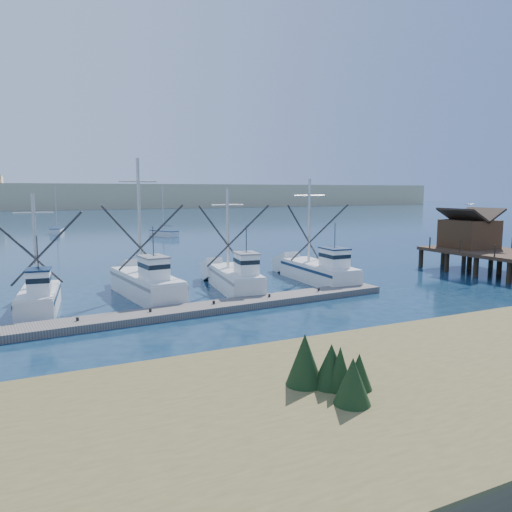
% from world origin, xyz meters
% --- Properties ---
extents(ground, '(500.00, 500.00, 0.00)m').
position_xyz_m(ground, '(0.00, 0.00, 0.00)').
color(ground, '#0D223B').
rests_on(ground, ground).
extents(shore_bank, '(40.00, 10.00, 1.60)m').
position_xyz_m(shore_bank, '(-8.00, -10.00, 0.80)').
color(shore_bank, '#4C422D').
rests_on(shore_bank, ground).
extents(floating_dock, '(31.48, 4.44, 0.42)m').
position_xyz_m(floating_dock, '(-8.86, 6.80, 0.21)').
color(floating_dock, slate).
rests_on(floating_dock, ground).
extents(timber_pier, '(7.00, 20.00, 8.00)m').
position_xyz_m(timber_pier, '(21.50, 8.46, 2.57)').
color(timber_pier, black).
rests_on(timber_pier, ground).
extents(dune_ridge, '(360.00, 60.00, 10.00)m').
position_xyz_m(dune_ridge, '(0.00, 210.00, 5.00)').
color(dune_ridge, tan).
rests_on(dune_ridge, ground).
extents(trawler_fleet, '(31.08, 8.92, 9.84)m').
position_xyz_m(trawler_fleet, '(-7.90, 11.92, 0.96)').
color(trawler_fleet, silver).
rests_on(trawler_fleet, ground).
extents(sailboat_near, '(3.77, 5.56, 8.10)m').
position_xyz_m(sailboat_near, '(4.85, 56.95, 0.50)').
color(sailboat_near, silver).
rests_on(sailboat_near, ground).
extents(sailboat_far, '(2.72, 5.04, 8.10)m').
position_xyz_m(sailboat_far, '(-10.10, 70.32, 0.51)').
color(sailboat_far, silver).
rests_on(sailboat_far, ground).
extents(flying_gull, '(1.16, 0.21, 0.21)m').
position_xyz_m(flying_gull, '(18.48, 9.61, 6.12)').
color(flying_gull, white).
rests_on(flying_gull, ground).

